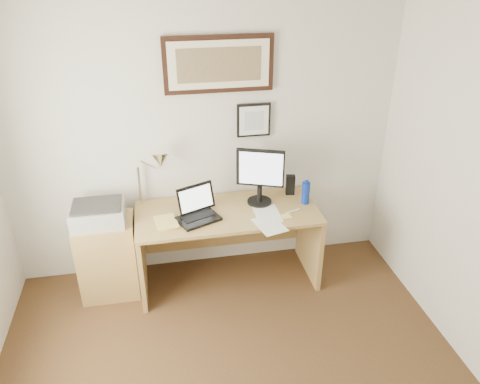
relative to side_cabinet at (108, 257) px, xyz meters
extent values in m
plane|color=white|center=(0.92, -1.68, 2.13)|extent=(4.00, 4.00, 0.00)
cube|color=silver|center=(0.92, 0.32, 0.89)|extent=(3.50, 0.02, 2.50)
cube|color=olive|center=(0.00, 0.00, 0.00)|extent=(0.50, 0.40, 0.73)
cylinder|color=navy|center=(1.78, -0.04, 0.49)|extent=(0.07, 0.07, 0.21)
cylinder|color=navy|center=(1.78, -0.04, 0.60)|extent=(0.04, 0.04, 0.02)
cube|color=black|center=(1.70, 0.17, 0.48)|extent=(0.09, 0.09, 0.18)
cube|color=white|center=(1.38, -0.34, 0.39)|extent=(0.28, 0.34, 0.00)
cube|color=white|center=(1.40, -0.17, 0.39)|extent=(0.22, 0.31, 0.00)
cube|color=#E4D36C|center=(1.55, -0.24, 0.39)|extent=(0.08, 0.08, 0.01)
cylinder|color=white|center=(1.63, -0.17, 0.39)|extent=(0.14, 0.06, 0.02)
imported|color=#E2C76A|center=(0.45, -0.16, 0.39)|extent=(0.21, 0.26, 0.02)
cube|color=olive|center=(1.07, -0.05, 0.37)|extent=(1.60, 0.70, 0.03)
cube|color=olive|center=(0.29, -0.05, -0.01)|extent=(0.04, 0.65, 0.72)
cube|color=olive|center=(1.85, -0.05, -0.01)|extent=(0.04, 0.65, 0.72)
cube|color=olive|center=(1.07, 0.28, 0.09)|extent=(1.50, 0.03, 0.55)
cube|color=black|center=(0.80, -0.15, 0.40)|extent=(0.41, 0.35, 0.02)
cube|color=black|center=(0.80, -0.12, 0.41)|extent=(0.31, 0.23, 0.00)
cube|color=black|center=(0.80, -0.01, 0.52)|extent=(0.34, 0.20, 0.23)
cube|color=white|center=(0.80, -0.02, 0.53)|extent=(0.30, 0.17, 0.18)
cylinder|color=black|center=(1.38, 0.05, 0.40)|extent=(0.22, 0.22, 0.02)
cylinder|color=black|center=(1.38, 0.05, 0.48)|extent=(0.04, 0.04, 0.14)
cube|color=black|center=(1.38, 0.04, 0.74)|extent=(0.41, 0.18, 0.34)
cube|color=silver|center=(1.38, 0.02, 0.74)|extent=(0.36, 0.14, 0.30)
cube|color=#9F9FA2|center=(-0.03, 0.00, 0.44)|extent=(0.44, 0.34, 0.16)
cube|color=#2E2E2E|center=(-0.03, 0.00, 0.54)|extent=(0.40, 0.30, 0.02)
cylinder|color=silver|center=(0.33, 0.24, 0.56)|extent=(0.02, 0.02, 0.36)
cylinder|color=silver|center=(0.43, 0.18, 0.78)|extent=(0.15, 0.23, 0.19)
cone|color=silver|center=(0.53, 0.12, 0.84)|extent=(0.16, 0.18, 0.15)
cube|color=black|center=(1.07, 0.30, 1.58)|extent=(0.92, 0.03, 0.47)
cube|color=beige|center=(1.07, 0.28, 1.58)|extent=(0.84, 0.01, 0.39)
cube|color=brown|center=(1.07, 0.27, 1.58)|extent=(0.70, 0.00, 0.28)
cube|color=black|center=(1.37, 0.30, 1.08)|extent=(0.30, 0.02, 0.30)
cube|color=white|center=(1.37, 0.28, 1.08)|extent=(0.26, 0.00, 0.26)
cube|color=#ADB3B7|center=(1.37, 0.28, 1.08)|extent=(0.17, 0.00, 0.17)
camera|label=1|loc=(0.51, -3.55, 2.46)|focal=35.00mm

